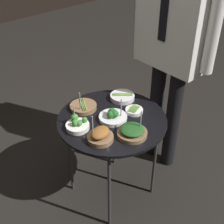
{
  "coord_description": "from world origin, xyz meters",
  "views": [
    {
      "loc": [
        1.18,
        -1.05,
        1.83
      ],
      "look_at": [
        0.0,
        0.0,
        0.72
      ],
      "focal_mm": 50.0,
      "sensor_mm": 36.0,
      "label": 1
    }
  ],
  "objects_px": {
    "bowl_asparagus_mid_left": "(122,97)",
    "bowl_asparagus_back_right": "(83,107)",
    "serving_cart": "(112,124)",
    "bowl_asparagus_back_left": "(134,110)",
    "bowl_broccoli_front_left": "(77,125)",
    "bowl_broccoli_mid_right": "(113,116)",
    "bowl_spinach_center": "(132,131)",
    "waiter_figure": "(174,31)",
    "bowl_roast_near_rim": "(100,135)"
  },
  "relations": [
    {
      "from": "serving_cart",
      "to": "bowl_broccoli_front_left",
      "type": "height_order",
      "value": "bowl_broccoli_front_left"
    },
    {
      "from": "serving_cart",
      "to": "bowl_broccoli_front_left",
      "type": "distance_m",
      "value": 0.24
    },
    {
      "from": "bowl_roast_near_rim",
      "to": "bowl_broccoli_front_left",
      "type": "bearing_deg",
      "value": -170.32
    },
    {
      "from": "bowl_asparagus_mid_left",
      "to": "bowl_spinach_center",
      "type": "height_order",
      "value": "bowl_spinach_center"
    },
    {
      "from": "bowl_asparagus_mid_left",
      "to": "bowl_broccoli_mid_right",
      "type": "bearing_deg",
      "value": -56.85
    },
    {
      "from": "bowl_roast_near_rim",
      "to": "bowl_spinach_center",
      "type": "xyz_separation_m",
      "value": [
        0.09,
        0.17,
        -0.01
      ]
    },
    {
      "from": "serving_cart",
      "to": "bowl_asparagus_back_right",
      "type": "relative_size",
      "value": 3.95
    },
    {
      "from": "bowl_asparagus_back_left",
      "to": "bowl_asparagus_back_right",
      "type": "bearing_deg",
      "value": -138.71
    },
    {
      "from": "bowl_asparagus_back_left",
      "to": "bowl_spinach_center",
      "type": "xyz_separation_m",
      "value": [
        0.16,
        -0.18,
        0.01
      ]
    },
    {
      "from": "bowl_asparagus_mid_left",
      "to": "bowl_broccoli_front_left",
      "type": "relative_size",
      "value": 1.17
    },
    {
      "from": "bowl_broccoli_front_left",
      "to": "waiter_figure",
      "type": "height_order",
      "value": "waiter_figure"
    },
    {
      "from": "bowl_broccoli_mid_right",
      "to": "bowl_asparagus_back_left",
      "type": "relative_size",
      "value": 1.55
    },
    {
      "from": "bowl_broccoli_mid_right",
      "to": "waiter_figure",
      "type": "relative_size",
      "value": 0.1
    },
    {
      "from": "bowl_asparagus_back_left",
      "to": "bowl_roast_near_rim",
      "type": "bearing_deg",
      "value": -78.8
    },
    {
      "from": "serving_cart",
      "to": "bowl_asparagus_back_left",
      "type": "bearing_deg",
      "value": 74.59
    },
    {
      "from": "bowl_asparagus_mid_left",
      "to": "bowl_broccoli_front_left",
      "type": "bearing_deg",
      "value": -82.21
    },
    {
      "from": "bowl_asparagus_back_left",
      "to": "bowl_broccoli_front_left",
      "type": "bearing_deg",
      "value": -106.27
    },
    {
      "from": "waiter_figure",
      "to": "bowl_asparagus_mid_left",
      "type": "bearing_deg",
      "value": -108.43
    },
    {
      "from": "bowl_asparagus_mid_left",
      "to": "bowl_spinach_center",
      "type": "bearing_deg",
      "value": -35.02
    },
    {
      "from": "bowl_asparagus_mid_left",
      "to": "bowl_asparagus_back_right",
      "type": "bearing_deg",
      "value": -107.12
    },
    {
      "from": "serving_cart",
      "to": "bowl_broccoli_mid_right",
      "type": "relative_size",
      "value": 3.91
    },
    {
      "from": "serving_cart",
      "to": "bowl_asparagus_back_right",
      "type": "bearing_deg",
      "value": -162.28
    },
    {
      "from": "bowl_asparagus_back_left",
      "to": "waiter_figure",
      "type": "distance_m",
      "value": 0.58
    },
    {
      "from": "serving_cart",
      "to": "bowl_asparagus_mid_left",
      "type": "xyz_separation_m",
      "value": [
        -0.12,
        0.21,
        0.06
      ]
    },
    {
      "from": "bowl_asparagus_back_right",
      "to": "serving_cart",
      "type": "bearing_deg",
      "value": 17.72
    },
    {
      "from": "serving_cart",
      "to": "bowl_asparagus_back_right",
      "type": "distance_m",
      "value": 0.23
    },
    {
      "from": "bowl_asparagus_mid_left",
      "to": "bowl_asparagus_back_right",
      "type": "distance_m",
      "value": 0.29
    },
    {
      "from": "bowl_roast_near_rim",
      "to": "waiter_figure",
      "type": "bearing_deg",
      "value": 99.34
    },
    {
      "from": "bowl_broccoli_front_left",
      "to": "bowl_asparagus_back_left",
      "type": "bearing_deg",
      "value": 73.73
    },
    {
      "from": "bowl_spinach_center",
      "to": "bowl_broccoli_front_left",
      "type": "bearing_deg",
      "value": -143.58
    },
    {
      "from": "bowl_spinach_center",
      "to": "serving_cart",
      "type": "bearing_deg",
      "value": 173.84
    },
    {
      "from": "bowl_broccoli_mid_right",
      "to": "waiter_figure",
      "type": "height_order",
      "value": "waiter_figure"
    },
    {
      "from": "bowl_broccoli_mid_right",
      "to": "bowl_roast_near_rim",
      "type": "height_order",
      "value": "bowl_roast_near_rim"
    },
    {
      "from": "bowl_spinach_center",
      "to": "waiter_figure",
      "type": "bearing_deg",
      "value": 110.4
    },
    {
      "from": "serving_cart",
      "to": "bowl_asparagus_back_right",
      "type": "xyz_separation_m",
      "value": [
        -0.21,
        -0.07,
        0.06
      ]
    },
    {
      "from": "bowl_broccoli_mid_right",
      "to": "bowl_spinach_center",
      "type": "height_order",
      "value": "bowl_spinach_center"
    },
    {
      "from": "bowl_broccoli_mid_right",
      "to": "bowl_roast_near_rim",
      "type": "bearing_deg",
      "value": -62.12
    },
    {
      "from": "bowl_spinach_center",
      "to": "waiter_figure",
      "type": "distance_m",
      "value": 0.73
    },
    {
      "from": "bowl_spinach_center",
      "to": "bowl_asparagus_mid_left",
      "type": "bearing_deg",
      "value": 144.98
    },
    {
      "from": "bowl_broccoli_front_left",
      "to": "bowl_asparagus_back_right",
      "type": "bearing_deg",
      "value": 133.07
    },
    {
      "from": "bowl_broccoli_front_left",
      "to": "waiter_figure",
      "type": "distance_m",
      "value": 0.87
    },
    {
      "from": "bowl_asparagus_mid_left",
      "to": "bowl_asparagus_back_right",
      "type": "height_order",
      "value": "bowl_asparagus_back_right"
    },
    {
      "from": "bowl_roast_near_rim",
      "to": "bowl_spinach_center",
      "type": "height_order",
      "value": "bowl_roast_near_rim"
    },
    {
      "from": "bowl_asparagus_back_left",
      "to": "serving_cart",
      "type": "bearing_deg",
      "value": -105.41
    },
    {
      "from": "bowl_asparagus_mid_left",
      "to": "bowl_spinach_center",
      "type": "relative_size",
      "value": 0.94
    },
    {
      "from": "bowl_spinach_center",
      "to": "waiter_figure",
      "type": "height_order",
      "value": "waiter_figure"
    },
    {
      "from": "serving_cart",
      "to": "bowl_asparagus_back_left",
      "type": "relative_size",
      "value": 6.06
    },
    {
      "from": "bowl_roast_near_rim",
      "to": "bowl_asparagus_back_left",
      "type": "xyz_separation_m",
      "value": [
        -0.07,
        0.34,
        -0.02
      ]
    },
    {
      "from": "bowl_broccoli_mid_right",
      "to": "bowl_asparagus_back_right",
      "type": "xyz_separation_m",
      "value": [
        -0.22,
        -0.07,
        -0.01
      ]
    },
    {
      "from": "bowl_spinach_center",
      "to": "bowl_broccoli_front_left",
      "type": "distance_m",
      "value": 0.33
    }
  ]
}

